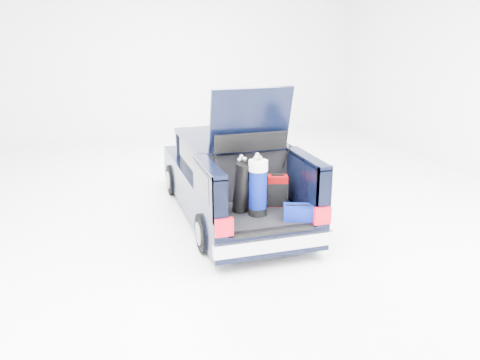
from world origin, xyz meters
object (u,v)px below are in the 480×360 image
object	(u,v)px
car	(230,178)
blue_golf_bag	(258,187)
red_suitcase	(277,191)
blue_duffel	(298,212)
black_golf_bag	(242,187)

from	to	relation	value
car	blue_golf_bag	bearing A→B (deg)	-91.47
red_suitcase	blue_duffel	world-z (taller)	red_suitcase
car	blue_golf_bag	world-z (taller)	car
red_suitcase	black_golf_bag	xyz separation A→B (m)	(-0.62, -0.12, 0.16)
red_suitcase	black_golf_bag	world-z (taller)	black_golf_bag
blue_golf_bag	blue_duffel	world-z (taller)	blue_golf_bag
blue_golf_bag	car	bearing A→B (deg)	81.36
car	blue_duffel	xyz separation A→B (m)	(0.47, -2.01, 0.03)
blue_duffel	black_golf_bag	bearing A→B (deg)	164.29
blue_golf_bag	blue_duffel	size ratio (longest dim) A/B	1.89
red_suitcase	blue_golf_bag	bearing A→B (deg)	-130.66
black_golf_bag	blue_golf_bag	world-z (taller)	blue_golf_bag
car	blue_golf_bag	distance (m)	1.70
car	blue_duffel	world-z (taller)	car
blue_golf_bag	blue_duffel	distance (m)	0.71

